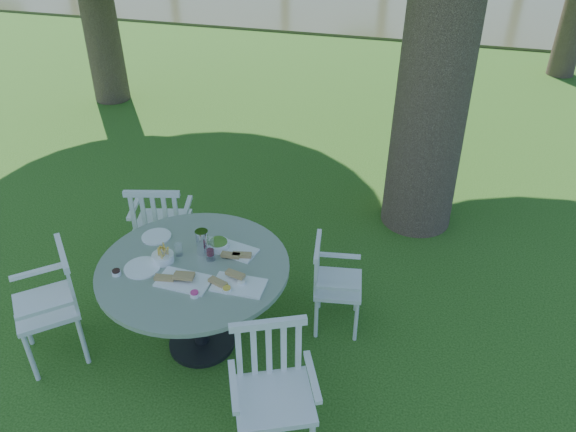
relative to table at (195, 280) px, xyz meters
name	(u,v)px	position (x,y,z in m)	size (l,w,h in m)	color
ground	(282,303)	(0.52, 0.69, -0.71)	(140.00, 140.00, 0.00)	#173E0C
table	(195,280)	(0.00, 0.00, 0.00)	(1.50, 1.50, 0.86)	black
chair_ne	(329,278)	(0.98, 0.55, -0.21)	(0.47, 0.49, 0.86)	silver
chair_nw	(160,223)	(-0.73, 0.83, -0.12)	(0.61, 0.59, 1.01)	silver
chair_sw	(57,296)	(-1.05, -0.35, -0.12)	(0.69, 0.69, 1.00)	silver
chair_se	(272,380)	(0.85, -0.71, -0.11)	(0.67, 0.65, 1.02)	silver
tableware	(194,257)	(-0.01, 0.05, 0.19)	(1.19, 0.76, 0.21)	white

